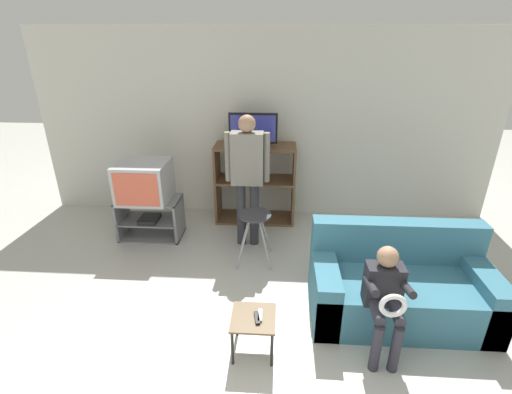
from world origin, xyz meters
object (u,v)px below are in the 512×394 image
remote_control_white (260,315)px  couch (399,287)px  media_shelf (255,183)px  television_flat (253,131)px  remote_control_black (257,318)px  person_standing_adult (247,169)px  television_main (144,181)px  folding_stool (255,222)px  snack_table (253,322)px  tv_stand (151,218)px  person_seated_child (385,294)px

remote_control_white → couch: (1.28, 0.56, -0.07)m
media_shelf → television_flat: (-0.02, -0.03, 0.75)m
media_shelf → couch: size_ratio=0.68×
remote_control_black → person_standing_adult: 1.91m
television_main → person_standing_adult: 1.34m
remote_control_white → couch: size_ratio=0.09×
television_main → television_flat: bearing=22.4°
television_main → remote_control_black: bearing=-50.8°
folding_stool → snack_table: size_ratio=1.69×
remote_control_black → media_shelf: bearing=83.5°
snack_table → television_main: bearing=129.0°
snack_table → couch: size_ratio=0.22×
remote_control_white → tv_stand: bearing=128.4°
tv_stand → television_flat: (1.32, 0.55, 1.05)m
person_seated_child → media_shelf: bearing=116.9°
media_shelf → folding_stool: 1.08m
person_standing_adult → snack_table: bearing=-83.7°
television_main → television_flat: television_flat is taller
television_flat → person_standing_adult: size_ratio=0.39×
tv_stand → television_flat: television_flat is taller
media_shelf → television_main: bearing=-156.9°
television_main → folding_stool: television_main is taller
television_main → person_standing_adult: size_ratio=0.38×
television_flat → couch: 2.60m
media_shelf → folding_stool: size_ratio=1.79×
television_main → television_flat: size_ratio=0.97×
folding_stool → person_seated_child: bearing=-48.8°
person_seated_child → snack_table: bearing=-175.7°
television_main → snack_table: bearing=-51.0°
television_flat → remote_control_black: bearing=-85.2°
folding_stool → person_seated_child: (1.13, -1.30, 0.06)m
remote_control_black → couch: (1.31, 0.59, -0.07)m
tv_stand → couch: (2.83, -1.31, 0.03)m
television_flat → snack_table: television_flat is taller
television_flat → remote_control_black: 2.63m
snack_table → person_seated_child: bearing=4.3°
television_flat → remote_control_black: television_flat is taller
remote_control_black → person_seated_child: 1.05m
media_shelf → snack_table: bearing=-86.5°
person_standing_adult → folding_stool: bearing=-73.6°
television_main → media_shelf: bearing=23.1°
tv_stand → person_seated_child: 3.13m
tv_stand → person_standing_adult: (1.29, -0.11, 0.74)m
person_standing_adult → person_seated_child: bearing=-53.5°
snack_table → tv_stand: bearing=128.5°
television_main → folding_stool: size_ratio=1.00×
couch → media_shelf: bearing=128.3°
folding_stool → couch: couch is taller
folding_stool → snack_table: folding_stool is taller
television_main → folding_stool: (1.43, -0.49, -0.27)m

